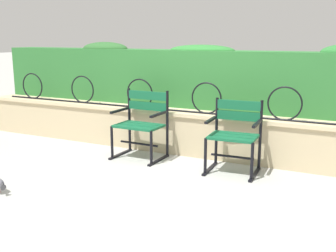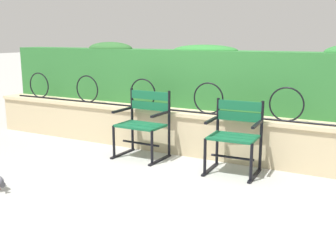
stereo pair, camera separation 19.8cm
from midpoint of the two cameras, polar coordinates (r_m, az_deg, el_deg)
ground_plane at (r=4.88m, az=-2.05°, el=-6.72°), size 60.00×60.00×0.00m
stone_wall at (r=5.63m, az=2.61°, el=-0.94°), size 7.09×0.41×0.59m
iron_arch_fence at (r=5.58m, az=-0.07°, el=3.87°), size 6.56×0.02×0.42m
hedge_row at (r=5.88m, az=4.35°, el=6.76°), size 6.95×0.46×0.92m
park_chair_left at (r=5.47m, az=-4.70°, el=0.52°), size 0.65×0.54×0.89m
park_chair_right at (r=4.92m, az=8.08°, el=-1.06°), size 0.61×0.55×0.85m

